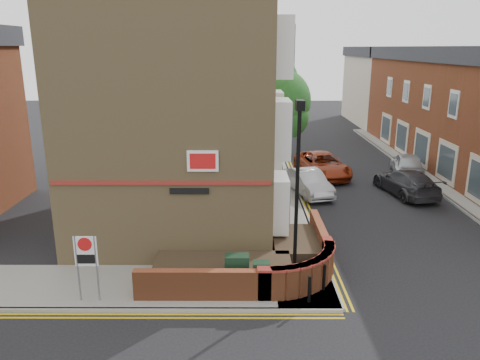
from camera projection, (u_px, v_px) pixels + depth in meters
name	position (u px, v px, depth m)	size (l,w,h in m)	color
ground	(246.00, 312.00, 14.54)	(120.00, 120.00, 0.00)	black
pavement_corner	(143.00, 286.00, 15.97)	(13.00, 3.00, 0.12)	gray
pavement_main	(275.00, 175.00, 29.90)	(2.00, 32.00, 0.12)	gray
pavement_far	(469.00, 189.00, 26.99)	(4.00, 40.00, 0.12)	gray
kerb_side	(134.00, 310.00, 14.53)	(13.00, 0.15, 0.12)	gray
kerb_main_near	(291.00, 175.00, 29.90)	(0.15, 32.00, 0.12)	gray
kerb_main_far	(434.00, 189.00, 26.99)	(0.15, 40.00, 0.12)	gray
yellow_lines_side	(132.00, 316.00, 14.30)	(13.00, 0.28, 0.01)	gold
yellow_lines_main	(294.00, 176.00, 29.92)	(0.28, 32.00, 0.01)	gold
corner_building	(180.00, 88.00, 20.54)	(8.95, 10.40, 13.60)	#91784D
garden_wall	(245.00, 274.00, 16.94)	(6.80, 6.00, 1.20)	brown
lamppost	(297.00, 198.00, 14.77)	(0.25, 0.50, 6.30)	black
utility_cabinet_large	(237.00, 272.00, 15.59)	(0.80, 0.45, 1.20)	black
utility_cabinet_small	(261.00, 277.00, 15.31)	(0.55, 0.40, 1.10)	black
bollard_near	(309.00, 289.00, 14.76)	(0.11, 0.11, 0.90)	black
bollard_far	(324.00, 277.00, 15.53)	(0.11, 0.11, 0.90)	black
zone_sign	(86.00, 257.00, 14.58)	(0.72, 0.07, 2.20)	slate
far_terrace	(471.00, 111.00, 29.74)	(5.40, 30.40, 8.00)	brown
far_terrace_cream	(378.00, 85.00, 49.94)	(5.40, 12.40, 8.00)	beige
tree_near	(279.00, 106.00, 26.75)	(3.64, 3.65, 6.70)	#382B1E
tree_mid	(271.00, 86.00, 34.31)	(4.03, 4.03, 7.42)	#382B1E
tree_far	(265.00, 82.00, 42.09)	(3.81, 3.81, 7.00)	#382B1E
traffic_light_assembly	(273.00, 113.00, 37.81)	(0.20, 0.16, 4.20)	black
silver_car_near	(309.00, 183.00, 25.99)	(1.45, 4.15, 1.37)	#98999F
red_car_main	(322.00, 165.00, 29.71)	(2.46, 5.33, 1.48)	maroon
grey_car_far	(406.00, 182.00, 25.96)	(1.99, 4.89, 1.42)	#2E2F33
silver_car_far	(407.00, 164.00, 30.00)	(1.73, 4.31, 1.47)	#ABAEB3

